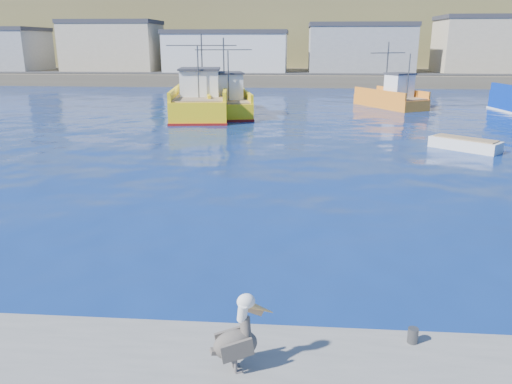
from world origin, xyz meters
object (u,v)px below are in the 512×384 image
at_px(boat_orange, 392,97).
at_px(pelican, 238,338).
at_px(trawler_yellow_a, 202,101).
at_px(skiff_mid, 465,145).
at_px(trawler_yellow_b, 226,102).

bearing_deg(boat_orange, pelican, -103.58).
height_order(trawler_yellow_a, skiff_mid, trawler_yellow_a).
bearing_deg(trawler_yellow_a, pelican, -78.52).
xyz_separation_m(trawler_yellow_b, skiff_mid, (15.85, -13.96, -0.73)).
bearing_deg(boat_orange, skiff_mid, -87.81).
relative_size(boat_orange, skiff_mid, 2.13).
distance_m(trawler_yellow_a, skiff_mid, 22.34).
bearing_deg(pelican, skiff_mid, 63.91).
distance_m(trawler_yellow_a, pelican, 35.95).
bearing_deg(skiff_mid, boat_orange, 92.19).
bearing_deg(pelican, trawler_yellow_b, 98.24).
xyz_separation_m(trawler_yellow_a, pelican, (7.16, -35.23, -0.04)).
xyz_separation_m(trawler_yellow_a, skiff_mid, (17.83, -13.44, -0.88)).
height_order(skiff_mid, pelican, pelican).
relative_size(trawler_yellow_b, pelican, 7.70).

